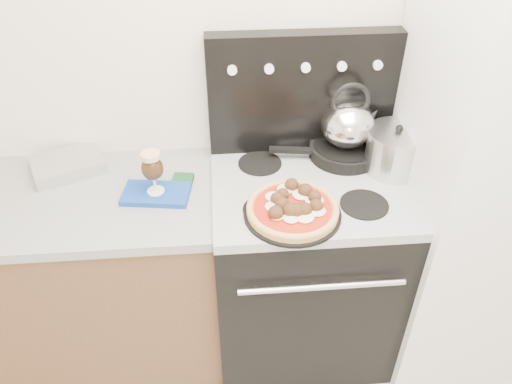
{
  "coord_description": "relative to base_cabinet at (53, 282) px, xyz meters",
  "views": [
    {
      "loc": [
        -0.26,
        -0.36,
        2.08
      ],
      "look_at": [
        -0.14,
        1.05,
        0.99
      ],
      "focal_mm": 35.0,
      "sensor_mm": 36.0,
      "label": 1
    }
  ],
  "objects": [
    {
      "name": "room_shell",
      "position": [
        1.02,
        -0.91,
        0.82
      ],
      "size": [
        3.52,
        3.01,
        2.52
      ],
      "color": "beige",
      "rests_on": "ground"
    },
    {
      "name": "base_cabinet",
      "position": [
        0.0,
        0.0,
        0.0
      ],
      "size": [
        1.45,
        0.6,
        0.86
      ],
      "primitive_type": "cube",
      "color": "brown",
      "rests_on": "ground"
    },
    {
      "name": "countertop",
      "position": [
        0.0,
        0.0,
        0.45
      ],
      "size": [
        1.48,
        0.63,
        0.04
      ],
      "primitive_type": "cube",
      "color": "#939397",
      "rests_on": "base_cabinet"
    },
    {
      "name": "stove_body",
      "position": [
        1.1,
        -0.02,
        0.01
      ],
      "size": [
        0.76,
        0.65,
        0.88
      ],
      "primitive_type": "cube",
      "color": "black",
      "rests_on": "ground"
    },
    {
      "name": "cooktop",
      "position": [
        1.1,
        -0.02,
        0.47
      ],
      "size": [
        0.76,
        0.65,
        0.04
      ],
      "primitive_type": "cube",
      "color": "#ADADB2",
      "rests_on": "stove_body"
    },
    {
      "name": "backguard",
      "position": [
        1.1,
        0.25,
        0.74
      ],
      "size": [
        0.76,
        0.08,
        0.5
      ],
      "primitive_type": "cube",
      "color": "black",
      "rests_on": "cooktop"
    },
    {
      "name": "fridge",
      "position": [
        1.8,
        -0.05,
        0.52
      ],
      "size": [
        0.64,
        0.68,
        1.9
      ],
      "primitive_type": "cube",
      "color": "silver",
      "rests_on": "ground"
    },
    {
      "name": "foil_sheet",
      "position": [
        0.14,
        0.17,
        0.5
      ],
      "size": [
        0.33,
        0.29,
        0.05
      ],
      "primitive_type": "cube",
      "rotation": [
        0.0,
        0.0,
        0.4
      ],
      "color": "white",
      "rests_on": "countertop"
    },
    {
      "name": "oven_mitt",
      "position": [
        0.51,
        -0.03,
        0.48
      ],
      "size": [
        0.27,
        0.18,
        0.02
      ],
      "primitive_type": "cube",
      "rotation": [
        0.0,
        0.0,
        -0.14
      ],
      "color": "#133E9C",
      "rests_on": "countertop"
    },
    {
      "name": "beer_glass",
      "position": [
        0.51,
        -0.03,
        0.58
      ],
      "size": [
        0.1,
        0.1,
        0.18
      ],
      "primitive_type": null,
      "rotation": [
        0.0,
        0.0,
        -0.27
      ],
      "color": "black",
      "rests_on": "oven_mitt"
    },
    {
      "name": "pizza_pan",
      "position": [
        1.01,
        -0.21,
        0.5
      ],
      "size": [
        0.39,
        0.39,
        0.01
      ],
      "primitive_type": "cylinder",
      "rotation": [
        0.0,
        0.0,
        0.12
      ],
      "color": "black",
      "rests_on": "cooktop"
    },
    {
      "name": "pizza",
      "position": [
        1.01,
        -0.21,
        0.52
      ],
      "size": [
        0.39,
        0.39,
        0.05
      ],
      "primitive_type": null,
      "rotation": [
        0.0,
        0.0,
        0.2
      ],
      "color": "tan",
      "rests_on": "pizza_pan"
    },
    {
      "name": "skillet",
      "position": [
        1.28,
        0.15,
        0.52
      ],
      "size": [
        0.33,
        0.33,
        0.05
      ],
      "primitive_type": "cylinder",
      "rotation": [
        0.0,
        0.0,
        -0.14
      ],
      "color": "black",
      "rests_on": "cooktop"
    },
    {
      "name": "tea_kettle",
      "position": [
        1.28,
        0.15,
        0.66
      ],
      "size": [
        0.27,
        0.27,
        0.24
      ],
      "primitive_type": null,
      "rotation": [
        0.0,
        0.0,
        0.34
      ],
      "color": "silver",
      "rests_on": "skillet"
    },
    {
      "name": "stock_pot",
      "position": [
        1.45,
        0.05,
        0.57
      ],
      "size": [
        0.24,
        0.24,
        0.17
      ],
      "primitive_type": "cylinder",
      "rotation": [
        0.0,
        0.0,
        0.06
      ],
      "color": "silver",
      "rests_on": "cooktop"
    }
  ]
}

